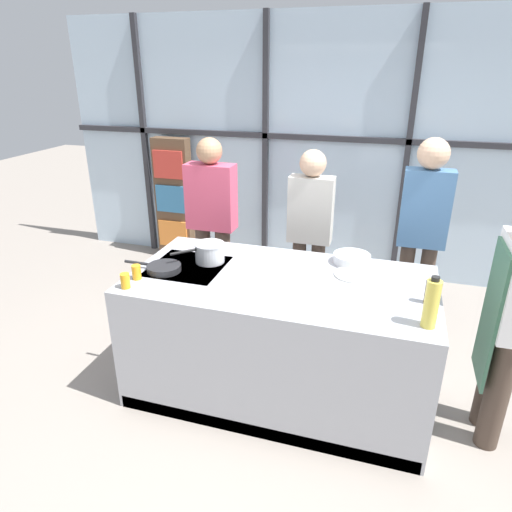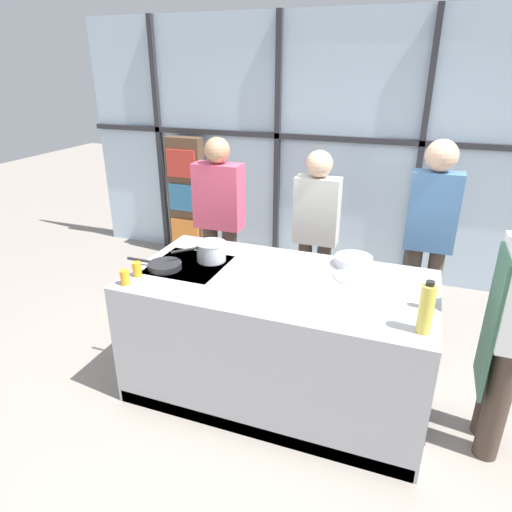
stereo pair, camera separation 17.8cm
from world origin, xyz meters
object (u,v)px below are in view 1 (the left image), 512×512
at_px(white_plate, 353,275).
at_px(saucepan, 210,252).
at_px(oil_bottle, 431,303).
at_px(juice_glass_far, 136,272).
at_px(pepper_grinder, 429,291).
at_px(juice_glass_near, 125,281).
at_px(spectator_far_left, 212,217).
at_px(mixing_bowl, 352,258).
at_px(spectator_center_left, 310,228).
at_px(frying_pan, 163,268).
at_px(spectator_center_right, 423,227).
at_px(chef, 510,315).

bearing_deg(white_plate, saucepan, -176.30).
relative_size(saucepan, oil_bottle, 1.09).
relative_size(saucepan, juice_glass_far, 3.31).
height_order(oil_bottle, pepper_grinder, oil_bottle).
xyz_separation_m(pepper_grinder, juice_glass_near, (-1.89, -0.37, -0.03)).
height_order(saucepan, white_plate, saucepan).
bearing_deg(spectator_far_left, mixing_bowl, 154.91).
bearing_deg(spectator_center_left, frying_pan, 54.65).
relative_size(spectator_far_left, spectator_center_right, 0.95).
relative_size(chef, spectator_center_right, 0.91).
bearing_deg(saucepan, mixing_bowl, 15.62).
bearing_deg(spectator_far_left, chef, 155.23).
distance_m(chef, mixing_bowl, 1.08).
xyz_separation_m(chef, oil_bottle, (-0.48, -0.32, 0.17)).
height_order(mixing_bowl, pepper_grinder, pepper_grinder).
distance_m(spectator_center_right, mixing_bowl, 0.82).
bearing_deg(juice_glass_far, saucepan, 49.17).
xyz_separation_m(spectator_far_left, spectator_center_left, (0.94, -0.00, -0.01)).
bearing_deg(mixing_bowl, white_plate, -80.25).
distance_m(chef, pepper_grinder, 0.48).
relative_size(frying_pan, juice_glass_far, 4.28).
distance_m(pepper_grinder, juice_glass_near, 1.92).
xyz_separation_m(spectator_center_right, oil_bottle, (0.00, -1.40, 0.03)).
relative_size(frying_pan, juice_glass_near, 4.28).
xyz_separation_m(spectator_center_left, frying_pan, (-0.83, -1.17, 0.01)).
xyz_separation_m(pepper_grinder, juice_glass_far, (-1.89, -0.23, -0.03)).
distance_m(spectator_center_left, oil_bottle, 1.69).
bearing_deg(spectator_center_right, spectator_far_left, 0.00).
xyz_separation_m(frying_pan, white_plate, (1.30, 0.32, -0.02)).
height_order(spectator_far_left, white_plate, spectator_far_left).
distance_m(juice_glass_near, juice_glass_far, 0.14).
relative_size(pepper_grinder, juice_glass_near, 1.81).
bearing_deg(white_plate, chef, -13.69).
distance_m(spectator_center_right, oil_bottle, 1.40).
height_order(frying_pan, mixing_bowl, mixing_bowl).
bearing_deg(saucepan, spectator_center_right, 31.42).
distance_m(spectator_center_left, spectator_center_right, 0.94).
bearing_deg(chef, spectator_far_left, 65.23).
distance_m(mixing_bowl, pepper_grinder, 0.70).
bearing_deg(juice_glass_far, frying_pan, 57.85).
bearing_deg(saucepan, spectator_center_left, 58.04).
bearing_deg(saucepan, pepper_grinder, -7.28).
height_order(chef, spectator_center_left, spectator_center_left).
bearing_deg(frying_pan, oil_bottle, -7.50).
height_order(chef, saucepan, chef).
bearing_deg(chef, oil_bottle, 123.39).
distance_m(spectator_far_left, frying_pan, 1.18).
bearing_deg(juice_glass_far, chef, 6.21).
distance_m(frying_pan, juice_glass_near, 0.33).
bearing_deg(frying_pan, white_plate, 13.63).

